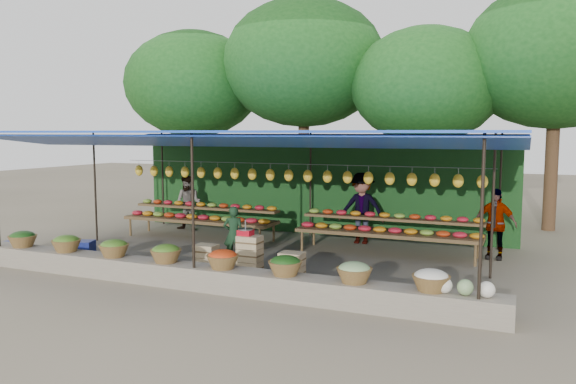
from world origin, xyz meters
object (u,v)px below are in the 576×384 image
at_px(crate_counter, 249,258).
at_px(blue_crate_front, 16,248).
at_px(weighing_scale, 246,232).
at_px(vendor_seated, 234,234).
at_px(blue_crate_back, 81,248).

relative_size(crate_counter, blue_crate_front, 4.62).
xyz_separation_m(crate_counter, weighing_scale, (-0.06, 0.00, 0.53)).
xyz_separation_m(vendor_seated, blue_crate_front, (-4.98, -1.27, -0.46)).
bearing_deg(crate_counter, blue_crate_back, 179.67).
relative_size(crate_counter, blue_crate_back, 4.29).
bearing_deg(vendor_seated, crate_counter, 110.08).
bearing_deg(crate_counter, vendor_seated, 134.42).
bearing_deg(blue_crate_back, blue_crate_front, -178.54).
xyz_separation_m(weighing_scale, blue_crate_front, (-5.66, -0.51, -0.69)).
bearing_deg(blue_crate_back, crate_counter, -19.34).
height_order(vendor_seated, blue_crate_back, vendor_seated).
xyz_separation_m(blue_crate_front, blue_crate_back, (1.43, 0.53, 0.01)).
relative_size(weighing_scale, blue_crate_back, 0.57).
bearing_deg(crate_counter, weighing_scale, 180.00).
distance_m(blue_crate_front, blue_crate_back, 1.52).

